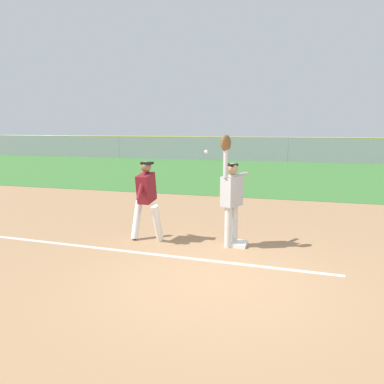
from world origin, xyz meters
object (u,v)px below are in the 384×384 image
parked_car_tan (260,149)px  parked_car_silver (188,147)px  baseball (206,152)px  parked_car_blue (334,150)px  first_base (238,244)px  fielder (231,193)px  runner (146,195)px

parked_car_tan → parked_car_silver: bearing=169.8°
baseball → parked_car_tan: (-1.77, 24.36, -1.27)m
parked_car_blue → first_base: bearing=-94.1°
first_base → parked_car_silver: size_ratio=0.09×
fielder → parked_car_tan: (-2.25, 24.19, -0.45)m
runner → parked_car_tan: (-0.44, 24.28, -0.32)m
fielder → parked_car_blue: (3.39, 24.83, -0.45)m
parked_car_silver → parked_car_tan: (6.26, -0.69, 0.00)m
first_base → runner: 2.17m
baseball → parked_car_tan: baseball is taller
first_base → parked_car_blue: size_ratio=0.08×
parked_car_silver → parked_car_blue: (11.90, -0.06, 0.00)m
first_base → runner: (-1.95, -0.17, 0.96)m
parked_car_blue → runner: bearing=-98.4°
baseball → parked_car_silver: 26.33m
runner → parked_car_silver: 25.86m
fielder → baseball: (-0.48, -0.16, 0.83)m
baseball → parked_car_blue: baseball is taller
runner → parked_car_tan: bearing=93.6°
parked_car_silver → parked_car_tan: same height
fielder → runner: (-1.81, -0.09, -0.12)m
parked_car_tan → parked_car_blue: 5.68m
parked_car_tan → parked_car_blue: (5.64, 0.63, 0.00)m
baseball → parked_car_silver: bearing=107.8°
baseball → parked_car_tan: 24.45m
runner → baseball: (1.32, -0.07, 0.95)m
first_base → parked_car_blue: bearing=82.5°
first_base → runner: bearing=-174.9°
fielder → runner: bearing=27.9°
first_base → fielder: fielder is taller
fielder → parked_car_silver: bearing=-46.1°
fielder → parked_car_tan: fielder is taller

